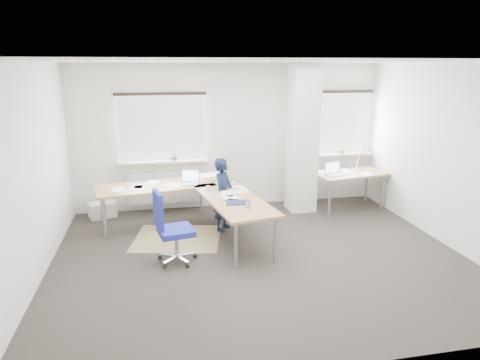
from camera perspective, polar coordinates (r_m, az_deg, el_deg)
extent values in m
plane|color=#2A2622|center=(6.46, 2.60, -10.12)|extent=(6.00, 6.00, 0.00)
cube|color=beige|center=(8.41, -1.37, 5.82)|extent=(6.00, 0.04, 2.80)
cube|color=beige|center=(3.73, 12.09, -6.46)|extent=(6.00, 0.04, 2.80)
cube|color=beige|center=(6.04, -26.06, 0.61)|extent=(0.04, 5.00, 2.80)
cube|color=beige|center=(7.32, 26.23, 2.89)|extent=(0.04, 5.00, 2.80)
cube|color=white|center=(5.85, 2.93, 15.55)|extent=(6.00, 5.00, 0.04)
cube|color=beige|center=(8.21, 8.32, 5.37)|extent=(0.50, 0.50, 2.78)
cube|color=white|center=(8.23, -10.36, 6.79)|extent=(1.60, 0.04, 1.20)
cube|color=white|center=(8.19, -10.35, 6.75)|extent=(1.60, 0.02, 1.20)
cube|color=white|center=(8.27, -10.15, 2.47)|extent=(1.70, 0.20, 0.04)
cube|color=white|center=(9.03, 13.32, 7.35)|extent=(1.20, 0.04, 1.20)
cube|color=white|center=(8.99, 13.42, 7.31)|extent=(1.20, 0.02, 1.20)
cube|color=white|center=(9.07, 13.26, 3.40)|extent=(1.30, 0.20, 0.04)
cube|color=white|center=(8.41, -9.99, -1.03)|extent=(1.40, 0.10, 0.60)
cylinder|color=#68387B|center=(8.24, -8.77, 2.91)|extent=(0.12, 0.12, 0.08)
imported|color=#396829|center=(8.23, -8.78, 3.20)|extent=(0.09, 0.06, 0.17)
cylinder|color=#9A583B|center=(9.04, 13.34, 3.75)|extent=(0.12, 0.12, 0.08)
imported|color=#396829|center=(9.03, 13.35, 4.01)|extent=(0.09, 0.07, 0.17)
cube|color=#978452|center=(7.15, -8.38, -7.69)|extent=(1.58, 1.42, 0.01)
cube|color=white|center=(8.40, -17.87, -3.79)|extent=(0.55, 0.47, 0.28)
cube|color=#92603E|center=(7.57, -11.21, -0.86)|extent=(2.11, 1.14, 0.04)
cube|color=#92603E|center=(6.70, -0.89, -2.65)|extent=(1.14, 2.11, 0.04)
cylinder|color=#939298|center=(7.30, -17.62, -4.90)|extent=(0.05, 0.05, 0.69)
cylinder|color=#939298|center=(7.87, -17.94, -3.48)|extent=(0.05, 0.05, 0.69)
cylinder|color=#939298|center=(8.14, -5.23, -2.18)|extent=(0.05, 0.05, 0.69)
cylinder|color=#939298|center=(5.94, -0.56, -8.79)|extent=(0.05, 0.05, 0.69)
cylinder|color=#939298|center=(6.16, 4.71, -7.95)|extent=(0.05, 0.05, 0.69)
cylinder|color=#939298|center=(7.71, -1.12, -3.09)|extent=(0.05, 0.05, 0.69)
cube|color=#B7B7BC|center=(7.56, -6.82, -0.48)|extent=(0.39, 0.33, 0.01)
cube|color=#B7B7BC|center=(7.63, -6.61, 0.56)|extent=(0.32, 0.16, 0.22)
cube|color=silver|center=(7.63, -6.61, 0.56)|extent=(0.28, 0.13, 0.19)
cube|color=white|center=(7.03, -0.92, -1.54)|extent=(0.46, 0.27, 0.02)
cube|color=#151F3B|center=(6.48, -0.51, -3.01)|extent=(0.34, 0.27, 0.01)
cube|color=white|center=(7.90, -4.01, 0.48)|extent=(0.53, 0.45, 0.07)
imported|color=white|center=(7.19, -4.28, -1.01)|extent=(0.08, 0.08, 0.07)
cylinder|color=silver|center=(6.25, 1.12, -3.28)|extent=(0.07, 0.07, 0.10)
cube|color=#92603E|center=(8.57, 14.48, 0.82)|extent=(1.50, 0.93, 0.04)
cylinder|color=#939298|center=(8.14, 11.89, -2.44)|extent=(0.05, 0.05, 0.69)
cylinder|color=#939298|center=(8.84, 18.44, -1.52)|extent=(0.05, 0.05, 0.69)
cylinder|color=#939298|center=(8.54, 10.07, -1.52)|extent=(0.05, 0.05, 0.69)
cylinder|color=#939298|center=(9.21, 16.48, -0.71)|extent=(0.05, 0.05, 0.69)
cube|color=#B7B7BC|center=(8.33, 12.64, 0.71)|extent=(0.37, 0.29, 0.01)
cube|color=#B7B7BC|center=(8.39, 12.23, 1.64)|extent=(0.33, 0.11, 0.22)
cube|color=silver|center=(8.39, 12.23, 1.64)|extent=(0.29, 0.09, 0.19)
cylinder|color=white|center=(8.91, 15.40, 1.48)|extent=(0.10, 0.10, 0.02)
cylinder|color=white|center=(8.87, 15.49, 2.68)|extent=(0.02, 0.16, 0.38)
cylinder|color=white|center=(8.72, 15.94, 3.92)|extent=(0.02, 0.29, 0.13)
cone|color=white|center=(8.61, 16.34, 3.61)|extent=(0.14, 0.16, 0.17)
cube|color=navy|center=(6.17, -8.54, -6.75)|extent=(0.55, 0.55, 0.08)
cube|color=navy|center=(6.01, -10.86, -3.93)|extent=(0.14, 0.41, 0.51)
cylinder|color=silver|center=(6.25, -8.47, -8.41)|extent=(0.06, 0.06, 0.35)
cylinder|color=black|center=(6.41, -6.04, -10.07)|extent=(0.07, 0.04, 0.06)
cylinder|color=black|center=(6.59, -8.23, -9.42)|extent=(0.04, 0.06, 0.06)
cylinder|color=black|center=(6.44, -10.62, -10.10)|extent=(0.07, 0.05, 0.06)
cylinder|color=black|center=(6.17, -10.00, -11.28)|extent=(0.06, 0.07, 0.06)
cylinder|color=black|center=(6.14, -7.03, -11.26)|extent=(0.06, 0.07, 0.06)
imported|color=black|center=(7.25, -2.25, -1.95)|extent=(0.50, 0.55, 1.26)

